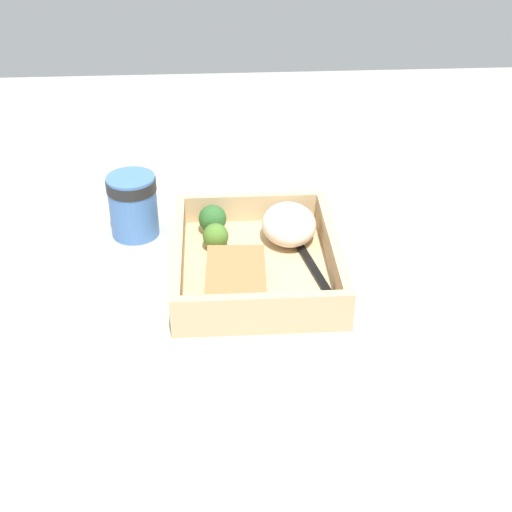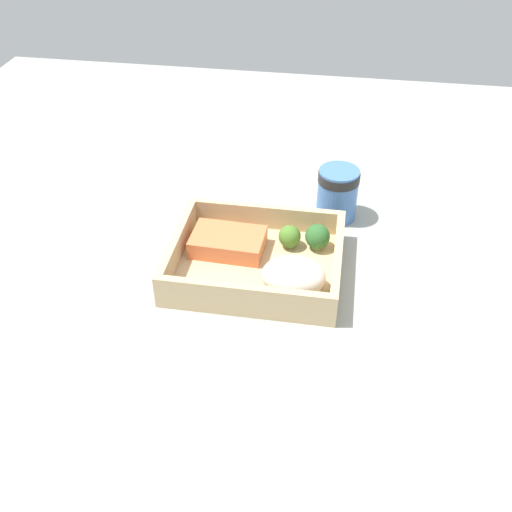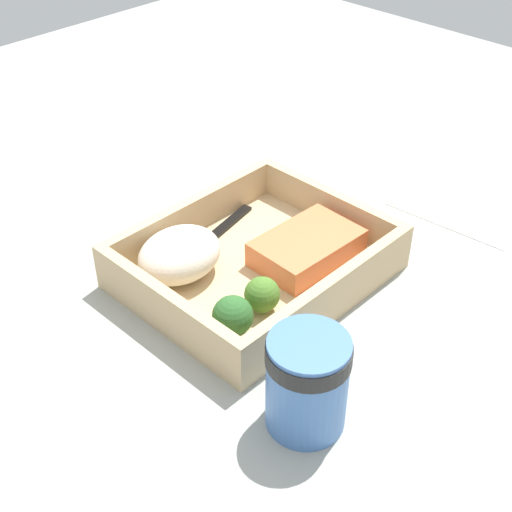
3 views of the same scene
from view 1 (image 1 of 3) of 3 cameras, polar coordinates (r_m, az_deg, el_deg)
ground_plane at (r=94.28cm, az=0.00°, el=-1.88°), size 160.00×160.00×2.00cm
takeout_tray at (r=93.37cm, az=0.00°, el=-1.08°), size 25.51×21.17×1.20cm
tray_rim at (r=91.93cm, az=0.00°, el=0.27°), size 25.51×21.17×4.03cm
salmon_fillet at (r=88.11cm, az=-1.62°, el=-1.83°), size 11.46×7.76×2.85cm
mashed_potatoes at (r=97.32cm, az=2.65°, el=2.56°), size 9.17×7.45×4.92cm
broccoli_floret_1 at (r=95.64cm, az=-3.25°, el=1.57°), size 3.51×3.51×3.73cm
broccoli_floret_2 at (r=99.23cm, az=-3.50°, el=2.97°), size 3.89×3.89×4.15cm
fork at (r=94.63cm, az=4.04°, el=-0.06°), size 15.81×4.81×0.44cm
paper_cup at (r=101.15cm, az=-9.82°, el=4.24°), size 6.91×6.91×9.02cm
receipt_slip at (r=73.95cm, az=-5.65°, el=-12.82°), size 8.77×16.02×0.24cm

